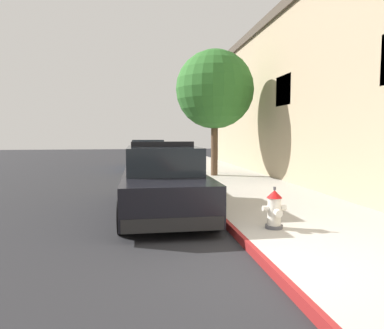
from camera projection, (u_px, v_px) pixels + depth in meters
ground_plane at (76, 183)px, 13.76m from camera, size 34.47×60.00×0.20m
sidewalk_pavement at (222, 176)px, 14.66m from camera, size 3.51×60.00×0.15m
curb_painted_edge at (180, 177)px, 14.39m from camera, size 0.08×60.00×0.15m
storefront_building at (378, 96)px, 13.24m from camera, size 7.97×21.03×6.64m
police_cruiser at (163, 181)px, 8.21m from camera, size 1.94×4.84×1.68m
parked_car_silver_ahead at (148, 155)px, 18.97m from camera, size 1.94×4.84×1.56m
fire_hydrant at (274, 209)px, 6.25m from camera, size 0.44×0.40×0.76m
street_tree at (215, 90)px, 14.15m from camera, size 3.20×3.20×5.14m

